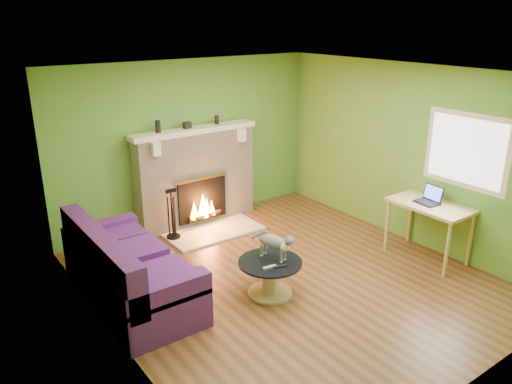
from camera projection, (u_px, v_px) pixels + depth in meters
floor at (287, 278)px, 6.46m from camera, size 5.00×5.00×0.00m
ceiling at (292, 74)px, 5.58m from camera, size 5.00×5.00×0.00m
wall_back at (189, 143)px, 7.92m from camera, size 5.00×0.00×5.00m
wall_front at (483, 261)px, 4.12m from camera, size 5.00×0.00×5.00m
wall_left at (109, 228)px, 4.77m from camera, size 0.00×5.00×5.00m
wall_right at (408, 154)px, 7.27m from camera, size 0.00×5.00×5.00m
window_frame at (466, 151)px, 6.49m from camera, size 0.00×1.20×1.20m
window_pane at (466, 151)px, 6.49m from camera, size 0.00×1.06×1.06m
fireplace at (196, 177)px, 7.96m from camera, size 2.10×0.46×1.58m
hearth at (214, 231)px, 7.82m from camera, size 1.50×0.75×0.03m
mantel at (195, 130)px, 7.69m from camera, size 2.10×0.28×0.08m
sofa at (126, 272)px, 5.86m from camera, size 0.96×2.12×0.95m
coffee_table at (270, 275)px, 6.02m from camera, size 0.77×0.77×0.44m
desk at (430, 211)px, 6.79m from camera, size 0.63×1.08×0.80m
cat at (273, 245)px, 5.98m from camera, size 0.38×0.61×0.36m
remote_silver at (270, 267)px, 5.81m from camera, size 0.17×0.07×0.02m
remote_black at (281, 266)px, 5.83m from camera, size 0.17×0.08×0.02m
laptop at (428, 195)px, 6.75m from camera, size 0.30×0.34×0.23m
fire_tools at (172, 213)px, 7.45m from camera, size 0.21×0.21×0.78m
mantel_vase_left at (158, 127)px, 7.34m from camera, size 0.08×0.08×0.18m
mantel_vase_right at (217, 120)px, 7.91m from camera, size 0.07×0.07×0.14m
mantel_box at (187, 125)px, 7.62m from camera, size 0.12×0.08×0.10m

